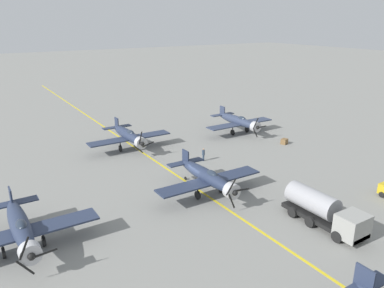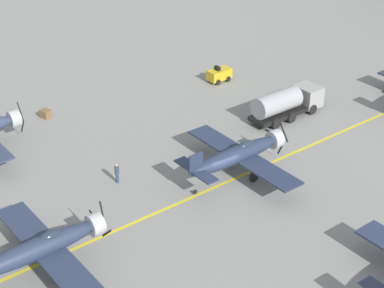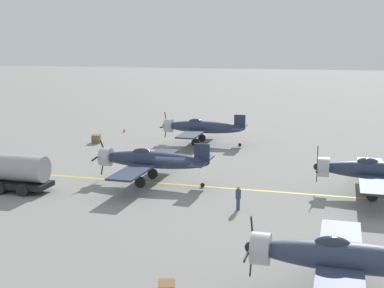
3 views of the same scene
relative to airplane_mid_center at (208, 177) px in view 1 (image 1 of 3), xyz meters
name	(u,v)px [view 1 (image 1 of 3)]	position (x,y,z in m)	size (l,w,h in m)	color
ground_plane	(196,188)	(0.22, -1.95, -2.01)	(400.00, 400.00, 0.00)	gray
taxiway_stripe	(196,188)	(0.22, -1.95, -2.01)	(0.30, 160.00, 0.01)	yellow
airplane_mid_center	(208,177)	(0.00, 0.00, 0.00)	(12.00, 9.98, 3.65)	#253049
airplane_near_center	(129,136)	(1.14, -18.20, 0.00)	(12.00, 9.98, 3.76)	#29334C
airplane_near_left	(239,121)	(-17.13, -15.95, 0.00)	(12.00, 9.98, 3.65)	#313C55
airplane_mid_right	(21,228)	(18.32, 0.33, 0.00)	(12.00, 9.98, 3.66)	#29334D
fuel_tanker	(324,210)	(-5.21, 10.74, -0.50)	(2.68, 8.00, 2.98)	black
ground_crew_walking	(203,154)	(-5.20, -8.54, -1.07)	(0.38, 0.38, 1.73)	#334256
supply_crate_mid_lane	(284,141)	(-19.39, -7.90, -1.62)	(0.95, 0.79, 0.79)	brown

